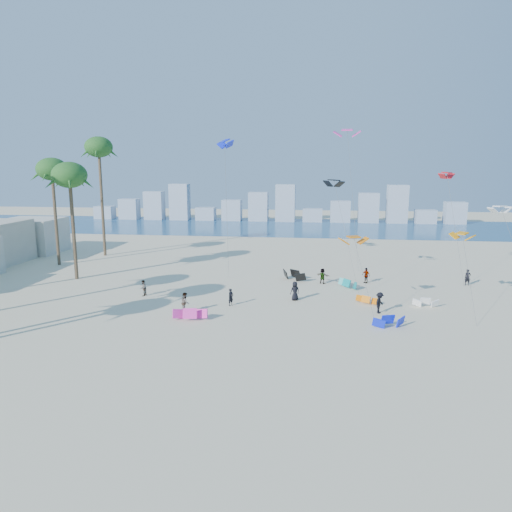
# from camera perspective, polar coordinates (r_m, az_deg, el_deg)

# --- Properties ---
(ground) EXTENTS (220.00, 220.00, 0.00)m
(ground) POSITION_cam_1_polar(r_m,az_deg,el_deg) (30.75, -9.61, -13.82)
(ground) COLOR beige
(ground) RESTS_ON ground
(ocean) EXTENTS (220.00, 220.00, 0.00)m
(ocean) POSITION_cam_1_polar(r_m,az_deg,el_deg) (99.86, 2.33, 3.53)
(ocean) COLOR navy
(ocean) RESTS_ON ground
(kitesurfer_near) EXTENTS (0.65, 0.70, 1.60)m
(kitesurfer_near) POSITION_cam_1_polar(r_m,az_deg,el_deg) (43.95, -3.03, -4.94)
(kitesurfer_near) COLOR black
(kitesurfer_near) RESTS_ON ground
(kitesurfer_mid) EXTENTS (0.92, 1.05, 1.82)m
(kitesurfer_mid) POSITION_cam_1_polar(r_m,az_deg,el_deg) (42.26, -8.49, -5.54)
(kitesurfer_mid) COLOR gray
(kitesurfer_mid) RESTS_ON ground
(kitesurfers_far) EXTENTS (33.82, 12.20, 1.87)m
(kitesurfers_far) POSITION_cam_1_polar(r_m,az_deg,el_deg) (47.90, 8.56, -3.62)
(kitesurfers_far) COLOR black
(kitesurfers_far) RESTS_ON ground
(grounded_kites) EXTENTS (23.30, 17.79, 1.03)m
(grounded_kites) POSITION_cam_1_polar(r_m,az_deg,el_deg) (46.18, 7.39, -4.69)
(grounded_kites) COLOR #FF38B7
(grounded_kites) RESTS_ON ground
(flying_kites) EXTENTS (36.62, 25.79, 17.77)m
(flying_kites) POSITION_cam_1_polar(r_m,az_deg,el_deg) (53.71, 14.23, 9.90)
(flying_kites) COLOR orange
(flying_kites) RESTS_ON ground
(palm_row) EXTENTS (9.86, 44.80, 16.59)m
(palm_row) POSITION_cam_1_polar(r_m,az_deg,el_deg) (52.30, -28.07, 8.80)
(palm_row) COLOR brown
(palm_row) RESTS_ON ground
(distant_skyline) EXTENTS (85.00, 3.00, 8.40)m
(distant_skyline) POSITION_cam_1_polar(r_m,az_deg,el_deg) (109.53, 2.17, 5.81)
(distant_skyline) COLOR #9EADBF
(distant_skyline) RESTS_ON ground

